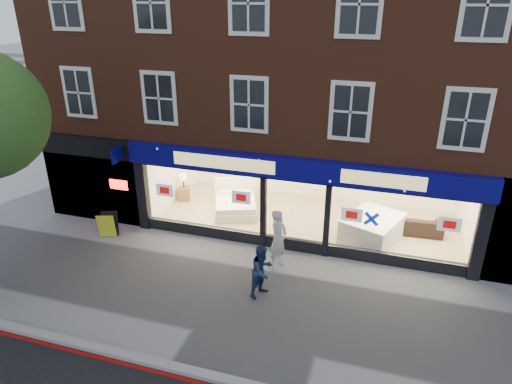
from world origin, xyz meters
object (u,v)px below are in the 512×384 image
at_px(mattress_stack, 372,228).
at_px(pedestrian_blue, 262,271).
at_px(sofa, 411,224).
at_px(a_board, 108,225).
at_px(display_bed, 236,204).
at_px(pedestrian_grey, 278,239).

bearing_deg(mattress_stack, pedestrian_blue, -123.97).
relative_size(sofa, pedestrian_blue, 1.37).
bearing_deg(pedestrian_blue, mattress_stack, -8.11).
bearing_deg(a_board, pedestrian_blue, -33.75).
distance_m(a_board, pedestrian_blue, 6.31).
distance_m(sofa, pedestrian_blue, 6.34).
height_order(display_bed, sofa, display_bed).
relative_size(display_bed, mattress_stack, 0.95).
bearing_deg(pedestrian_grey, a_board, 105.54).
relative_size(display_bed, pedestrian_blue, 1.51).
distance_m(display_bed, a_board, 4.73).
bearing_deg(mattress_stack, sofa, 33.70).
height_order(display_bed, a_board, display_bed).
xyz_separation_m(sofa, pedestrian_blue, (-4.00, -4.90, 0.37)).
distance_m(sofa, pedestrian_grey, 5.22).
bearing_deg(pedestrian_grey, mattress_stack, -30.11).
distance_m(display_bed, pedestrian_blue, 5.25).
bearing_deg(sofa, pedestrian_blue, 48.04).
xyz_separation_m(a_board, pedestrian_grey, (6.14, -0.10, 0.51)).
height_order(mattress_stack, pedestrian_blue, pedestrian_blue).
bearing_deg(sofa, display_bed, -0.31).
relative_size(display_bed, sofa, 1.10).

